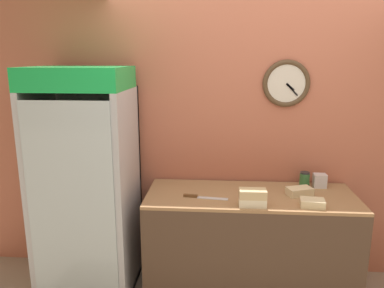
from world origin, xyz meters
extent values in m
cube|color=#B7664C|center=(0.00, 1.28, 1.35)|extent=(5.20, 0.06, 2.70)
torus|color=#4C3823|center=(0.30, 1.24, 1.79)|extent=(0.41, 0.04, 0.41)
cylinder|color=silver|center=(0.30, 1.24, 1.79)|extent=(0.34, 0.01, 0.34)
cube|color=black|center=(0.33, 1.23, 1.77)|extent=(0.08, 0.01, 0.07)
cube|color=black|center=(0.35, 1.23, 1.74)|extent=(0.11, 0.01, 0.11)
cube|color=#4C3828|center=(0.00, 0.89, 0.44)|extent=(1.75, 0.68, 0.87)
cube|color=#9E754C|center=(0.00, 0.89, 0.88)|extent=(1.75, 0.68, 0.02)
cube|color=#B2B7BC|center=(-1.40, 1.21, 0.88)|extent=(0.79, 0.04, 1.77)
cube|color=#B2B7BC|center=(-1.77, 0.87, 0.88)|extent=(0.05, 0.71, 1.77)
cube|color=#B2B7BC|center=(-1.03, 0.87, 0.88)|extent=(0.05, 0.71, 1.77)
cube|color=#B2B7BC|center=(-1.40, 0.87, 0.03)|extent=(0.79, 0.71, 0.05)
cube|color=white|center=(-1.40, 1.18, 0.88)|extent=(0.69, 0.02, 1.67)
cube|color=silver|center=(-1.40, 0.51, 0.88)|extent=(0.69, 0.01, 1.67)
cube|color=green|center=(-1.40, 0.84, 1.86)|extent=(0.79, 0.64, 0.18)
cube|color=silver|center=(-1.40, 0.85, 0.42)|extent=(0.67, 0.59, 0.01)
cube|color=silver|center=(-1.40, 0.85, 0.73)|extent=(0.67, 0.59, 0.01)
cube|color=silver|center=(-1.40, 0.85, 1.05)|extent=(0.67, 0.59, 0.01)
cube|color=silver|center=(-1.40, 0.85, 1.37)|extent=(0.67, 0.59, 0.01)
cylinder|color=#B2BCCC|center=(-1.26, 0.60, 1.14)|extent=(0.06, 0.06, 0.18)
cylinder|color=#B2BCCC|center=(-1.26, 0.60, 1.27)|extent=(0.03, 0.03, 0.08)
cylinder|color=#B2BCCC|center=(-1.51, 0.60, 1.13)|extent=(0.07, 0.07, 0.15)
cylinder|color=#B2BCCC|center=(-1.51, 0.60, 1.24)|extent=(0.03, 0.03, 0.06)
cylinder|color=#B2231E|center=(-1.18, 0.61, 1.44)|extent=(0.08, 0.08, 0.13)
cylinder|color=#B2231E|center=(-1.18, 0.61, 1.54)|extent=(0.03, 0.03, 0.06)
cylinder|color=orange|center=(-1.68, 0.60, 0.48)|extent=(0.06, 0.06, 0.12)
cylinder|color=orange|center=(-1.68, 0.60, 0.56)|extent=(0.02, 0.02, 0.05)
cylinder|color=#5B2D19|center=(-1.44, 0.60, 1.46)|extent=(0.06, 0.06, 0.18)
cylinder|color=#5B2D19|center=(-1.44, 0.60, 1.59)|extent=(0.02, 0.02, 0.08)
cylinder|color=gold|center=(-1.60, 0.60, 0.50)|extent=(0.07, 0.07, 0.15)
cylinder|color=gold|center=(-1.60, 0.60, 0.61)|extent=(0.03, 0.03, 0.07)
cylinder|color=#B2BCCC|center=(-1.28, 0.60, 0.49)|extent=(0.07, 0.07, 0.14)
cylinder|color=#B2BCCC|center=(-1.28, 0.60, 0.59)|extent=(0.03, 0.03, 0.06)
cylinder|color=#2D6B38|center=(-1.36, 0.60, 1.45)|extent=(0.07, 0.07, 0.15)
cylinder|color=#2D6B38|center=(-1.36, 0.60, 1.56)|extent=(0.03, 0.03, 0.07)
cylinder|color=#5B2D19|center=(-1.13, 0.60, 1.14)|extent=(0.06, 0.06, 0.16)
cylinder|color=#5B2D19|center=(-1.13, 0.60, 1.25)|extent=(0.02, 0.02, 0.07)
cylinder|color=gold|center=(-1.47, 0.60, 0.81)|extent=(0.07, 0.07, 0.15)
cylinder|color=gold|center=(-1.47, 0.60, 0.92)|extent=(0.03, 0.03, 0.06)
cube|color=beige|center=(-0.01, 0.64, 0.93)|extent=(0.21, 0.12, 0.07)
cube|color=tan|center=(-0.01, 0.64, 1.00)|extent=(0.21, 0.12, 0.07)
cube|color=beige|center=(0.40, 0.91, 0.93)|extent=(0.23, 0.18, 0.06)
cube|color=beige|center=(0.45, 0.66, 0.93)|extent=(0.19, 0.15, 0.06)
cube|color=silver|center=(-0.32, 0.77, 0.90)|extent=(0.25, 0.07, 0.00)
cube|color=brown|center=(-0.50, 0.79, 0.91)|extent=(0.12, 0.04, 0.02)
cylinder|color=#336B38|center=(0.48, 1.11, 0.96)|extent=(0.09, 0.09, 0.12)
cylinder|color=#262628|center=(0.48, 1.11, 1.02)|extent=(0.08, 0.08, 0.01)
cube|color=silver|center=(0.62, 1.12, 0.96)|extent=(0.11, 0.09, 0.12)
camera|label=1|loc=(-0.27, -2.09, 2.03)|focal=35.00mm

